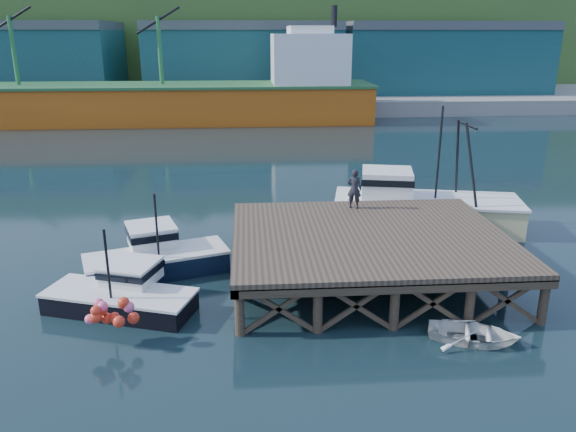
{
  "coord_description": "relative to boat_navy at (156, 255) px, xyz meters",
  "views": [
    {
      "loc": [
        0.22,
        -22.98,
        10.51
      ],
      "look_at": [
        2.05,
        2.0,
        2.35
      ],
      "focal_mm": 35.0,
      "sensor_mm": 36.0,
      "label": 1
    }
  ],
  "objects": [
    {
      "name": "dockworker",
      "position": [
        9.61,
        2.43,
        2.33
      ],
      "size": [
        0.85,
        0.71,
        2.0
      ],
      "primitive_type": "imported",
      "rotation": [
        0.0,
        0.0,
        2.77
      ],
      "color": "black",
      "rests_on": "wharf"
    },
    {
      "name": "warehouse_right",
      "position": [
        34.1,
        63.65,
        5.7
      ],
      "size": [
        30.0,
        16.0,
        9.0
      ],
      "primitive_type": "cube",
      "color": "#174C4E",
      "rests_on": "far_quay"
    },
    {
      "name": "far_quay",
      "position": [
        4.1,
        68.65,
        0.2
      ],
      "size": [
        160.0,
        40.0,
        2.0
      ],
      "primitive_type": "cube",
      "color": "gray",
      "rests_on": "ground"
    },
    {
      "name": "warehouse_mid",
      "position": [
        4.1,
        63.65,
        5.7
      ],
      "size": [
        28.0,
        16.0,
        9.0
      ],
      "primitive_type": "cube",
      "color": "#174C4E",
      "rests_on": "far_quay"
    },
    {
      "name": "wharf",
      "position": [
        9.6,
        -1.54,
        1.14
      ],
      "size": [
        12.0,
        10.0,
        2.62
      ],
      "color": "brown",
      "rests_on": "ground"
    },
    {
      "name": "warehouse_left",
      "position": [
        -30.9,
        63.65,
        5.7
      ],
      "size": [
        32.0,
        16.0,
        9.0
      ],
      "primitive_type": "cube",
      "color": "#174C4E",
      "rests_on": "far_quay"
    },
    {
      "name": "trawler",
      "position": [
        14.07,
        5.15,
        0.61
      ],
      "size": [
        10.77,
        5.68,
        6.85
      ],
      "rotation": [
        0.0,
        0.0,
        -0.21
      ],
      "color": "beige",
      "rests_on": "ground"
    },
    {
      "name": "boat_navy",
      "position": [
        0.0,
        0.0,
        0.0
      ],
      "size": [
        6.76,
        4.52,
        3.98
      ],
      "rotation": [
        0.0,
        0.0,
        0.32
      ],
      "color": "#0E1A32",
      "rests_on": "ground"
    },
    {
      "name": "dinghy",
      "position": [
        12.22,
        -7.15,
        -0.47
      ],
      "size": [
        3.78,
        3.22,
        0.66
      ],
      "primitive_type": "imported",
      "rotation": [
        0.0,
        0.0,
        1.23
      ],
      "color": "white",
      "rests_on": "ground"
    },
    {
      "name": "ground",
      "position": [
        4.1,
        -1.35,
        -0.8
      ],
      "size": [
        300.0,
        300.0,
        0.0
      ],
      "primitive_type": "plane",
      "color": "black",
      "rests_on": "ground"
    },
    {
      "name": "cargo_ship",
      "position": [
        -4.36,
        46.65,
        2.51
      ],
      "size": [
        55.5,
        10.0,
        13.75
      ],
      "color": "#C15712",
      "rests_on": "ground"
    },
    {
      "name": "hillside",
      "position": [
        4.1,
        98.65,
        10.2
      ],
      "size": [
        220.0,
        50.0,
        22.0
      ],
      "primitive_type": "cube",
      "color": "#2D511E",
      "rests_on": "ground"
    },
    {
      "name": "boat_black",
      "position": [
        -0.76,
        -3.65,
        -0.13
      ],
      "size": [
        6.29,
        5.21,
        3.65
      ],
      "rotation": [
        0.0,
        0.0,
        -0.32
      ],
      "color": "black",
      "rests_on": "ground"
    }
  ]
}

